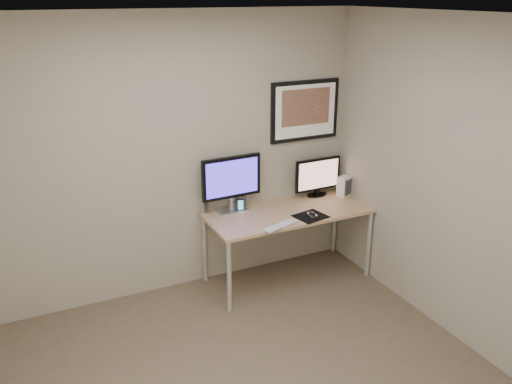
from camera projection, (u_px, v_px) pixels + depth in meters
room at (227, 158)px, 3.77m from camera, size 3.60×3.60×3.60m
desk at (288, 217)px, 5.27m from camera, size 1.60×0.70×0.73m
framed_art at (305, 111)px, 5.36m from camera, size 0.75×0.04×0.60m
monitor_large at (231, 181)px, 5.15m from camera, size 0.60×0.20×0.55m
monitor_tv at (318, 176)px, 5.57m from camera, size 0.52×0.12×0.40m
speaker_left at (204, 205)px, 5.17m from camera, size 0.09×0.09×0.17m
speaker_right at (242, 199)px, 5.31m from camera, size 0.07×0.07×0.17m
phone_dock at (241, 206)px, 5.20m from camera, size 0.08×0.08×0.14m
keyboard at (281, 225)px, 4.91m from camera, size 0.41×0.22×0.01m
mousepad at (311, 216)px, 5.12m from camera, size 0.33×0.31×0.00m
mouse at (312, 214)px, 5.12m from camera, size 0.07×0.11×0.04m
fan_unit at (344, 186)px, 5.61m from camera, size 0.16×0.14×0.21m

